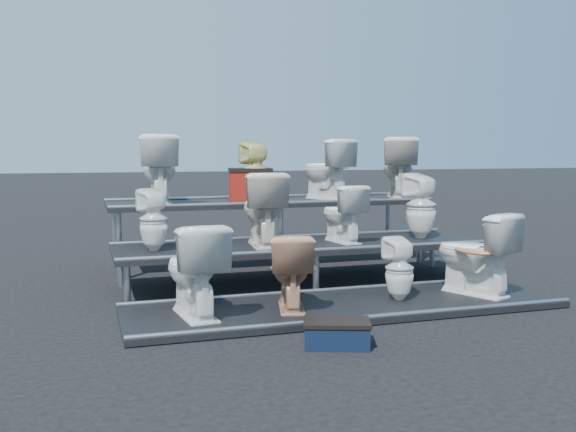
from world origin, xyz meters
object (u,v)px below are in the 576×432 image
object	(u,v)px
toilet_5	(262,209)
toilet_8	(159,169)
toilet_6	(342,213)
red_crate	(250,186)
toilet_3	(475,253)
toilet_4	(154,220)
toilet_7	(421,206)
toilet_10	(326,170)
toilet_2	(399,269)
toilet_11	(398,168)
toilet_1	(291,271)
toilet_9	(255,171)
step_stool	(337,335)
toilet_0	(194,270)

from	to	relation	value
toilet_5	toilet_8	xyz separation A→B (m)	(-0.99, 1.30, 0.42)
toilet_6	red_crate	distance (m)	1.56
toilet_8	toilet_5	bearing A→B (deg)	131.57
toilet_3	toilet_4	bearing A→B (deg)	-45.40
toilet_7	toilet_10	distance (m)	1.55
toilet_2	toilet_6	size ratio (longest dim) A/B	0.93
toilet_2	toilet_3	bearing A→B (deg)	177.52
toilet_11	toilet_7	bearing A→B (deg)	95.52
toilet_5	toilet_4	bearing A→B (deg)	5.40
toilet_3	toilet_4	xyz separation A→B (m)	(-3.08, 1.30, 0.31)
toilet_7	toilet_1	bearing A→B (deg)	14.92
toilet_9	toilet_10	distance (m)	1.00
toilet_7	toilet_5	bearing A→B (deg)	-17.03
toilet_2	toilet_9	xyz separation A→B (m)	(-0.76, 2.60, 0.88)
toilet_6	toilet_8	xyz separation A→B (m)	(-1.95, 1.30, 0.49)
toilet_4	toilet_5	size ratio (longest dim) A/B	0.80
toilet_5	step_stool	xyz separation A→B (m)	(-0.05, -2.34, -0.78)
toilet_8	toilet_10	distance (m)	2.25
toilet_0	toilet_9	xyz separation A→B (m)	(1.26, 2.60, 0.78)
toilet_5	toilet_7	xyz separation A→B (m)	(1.99, 0.00, -0.02)
toilet_3	step_stool	xyz separation A→B (m)	(-1.94, -1.04, -0.39)
toilet_7	step_stool	xyz separation A→B (m)	(-2.05, -2.34, -0.77)
toilet_2	toilet_11	bearing A→B (deg)	-119.43
toilet_9	toilet_0	bearing A→B (deg)	58.32
toilet_5	toilet_10	distance (m)	1.85
toilet_3	toilet_1	bearing A→B (deg)	-22.50
toilet_6	toilet_9	distance (m)	1.54
toilet_3	toilet_7	distance (m)	1.36
toilet_5	red_crate	world-z (taller)	toilet_5
toilet_10	step_stool	bearing A→B (deg)	51.50
toilet_8	red_crate	bearing A→B (deg)	-173.90
toilet_1	toilet_11	xyz separation A→B (m)	(2.44, 2.60, 0.87)
step_stool	toilet_11	bearing A→B (deg)	76.15
toilet_0	toilet_5	world-z (taller)	toilet_5
toilet_2	red_crate	distance (m)	2.84
toilet_7	toilet_9	world-z (taller)	toilet_9
toilet_8	toilet_4	bearing A→B (deg)	85.13
toilet_0	step_stool	bearing A→B (deg)	125.39
toilet_2	toilet_4	distance (m)	2.61
toilet_8	toilet_2	bearing A→B (deg)	132.17
toilet_3	toilet_11	world-z (taller)	toilet_11
toilet_0	toilet_3	bearing A→B (deg)	173.42
toilet_7	red_crate	distance (m)	2.24
toilet_6	step_stool	size ratio (longest dim) A/B	1.34
toilet_4	toilet_8	size ratio (longest dim) A/B	0.77
toilet_3	toilet_5	size ratio (longest dim) A/B	1.02
toilet_3	step_stool	bearing A→B (deg)	5.80
toilet_11	red_crate	xyz separation A→B (m)	(-2.15, 0.04, -0.23)
toilet_5	toilet_9	world-z (taller)	toilet_9
toilet_1	red_crate	distance (m)	2.73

